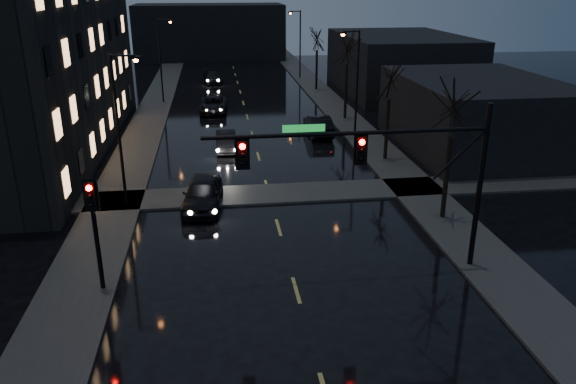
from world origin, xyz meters
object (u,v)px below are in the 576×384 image
object	(u,v)px
oncoming_car_c	(213,105)
oncoming_car_d	(213,77)
lead_car	(318,125)
oncoming_car_a	(203,193)
oncoming_car_b	(226,141)

from	to	relation	value
oncoming_car_c	oncoming_car_d	distance (m)	15.86
oncoming_car_d	lead_car	xyz separation A→B (m)	(8.01, -25.08, 0.09)
oncoming_car_a	oncoming_car_b	size ratio (longest dim) A/B	1.20
oncoming_car_a	lead_car	distance (m)	16.49
oncoming_car_b	lead_car	size ratio (longest dim) A/B	0.85
oncoming_car_c	oncoming_car_b	bearing A→B (deg)	-83.29
oncoming_car_a	oncoming_car_b	xyz separation A→B (m)	(1.52, 10.67, -0.16)
oncoming_car_c	lead_car	bearing A→B (deg)	-45.71
oncoming_car_b	oncoming_car_c	bearing A→B (deg)	93.52
lead_car	oncoming_car_b	bearing A→B (deg)	23.39
oncoming_car_b	oncoming_car_a	bearing A→B (deg)	-98.17
oncoming_car_c	oncoming_car_d	size ratio (longest dim) A/B	1.07
oncoming_car_c	oncoming_car_d	bearing A→B (deg)	92.99
lead_car	oncoming_car_d	bearing A→B (deg)	-73.08
oncoming_car_a	oncoming_car_d	world-z (taller)	oncoming_car_a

